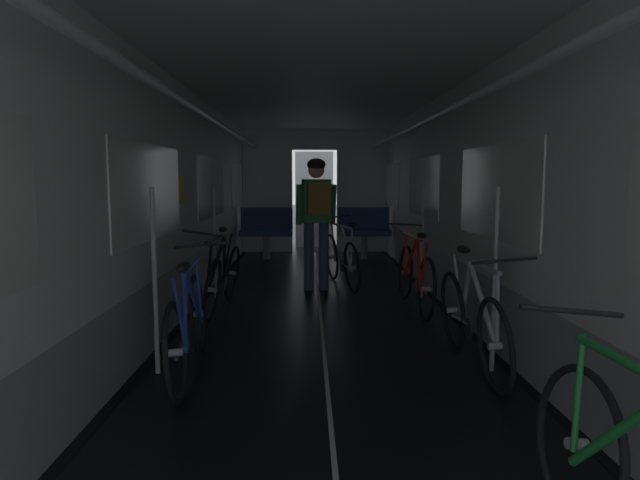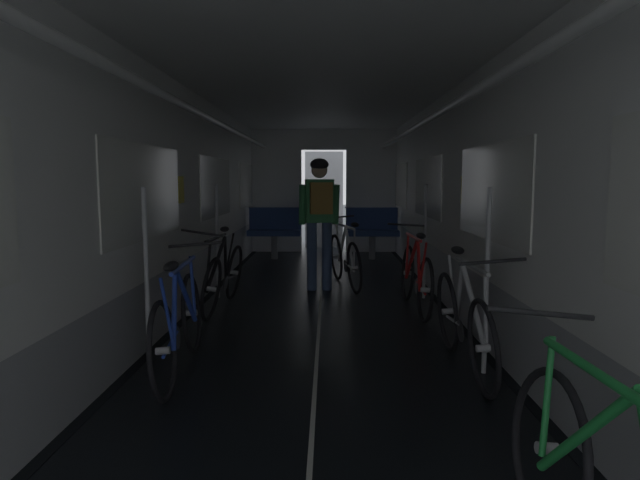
{
  "view_description": "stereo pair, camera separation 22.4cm",
  "coord_description": "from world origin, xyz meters",
  "px_view_note": "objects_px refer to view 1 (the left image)",
  "views": [
    {
      "loc": [
        -0.13,
        -1.88,
        1.45
      ],
      "look_at": [
        0.0,
        4.11,
        0.79
      ],
      "focal_mm": 30.39,
      "sensor_mm": 36.0,
      "label": 1
    },
    {
      "loc": [
        0.09,
        -1.88,
        1.45
      ],
      "look_at": [
        0.0,
        4.11,
        0.79
      ],
      "focal_mm": 30.39,
      "sensor_mm": 36.0,
      "label": 2
    }
  ],
  "objects_px": {
    "bench_seat_far_right": "(364,228)",
    "bicycle_black": "(223,276)",
    "bench_seat_far_left": "(266,228)",
    "bicycle_red": "(415,276)",
    "bicycle_white_in_aisle": "(341,258)",
    "person_cyclist_aisle": "(317,209)",
    "bicycle_blue": "(188,325)",
    "bicycle_silver": "(471,319)"
  },
  "relations": [
    {
      "from": "bicycle_black",
      "to": "person_cyclist_aisle",
      "type": "bearing_deg",
      "value": 44.59
    },
    {
      "from": "bicycle_red",
      "to": "bicycle_blue",
      "type": "height_order",
      "value": "bicycle_blue"
    },
    {
      "from": "bicycle_silver",
      "to": "person_cyclist_aisle",
      "type": "height_order",
      "value": "person_cyclist_aisle"
    },
    {
      "from": "bicycle_red",
      "to": "bicycle_white_in_aisle",
      "type": "relative_size",
      "value": 1.01
    },
    {
      "from": "bicycle_red",
      "to": "person_cyclist_aisle",
      "type": "bearing_deg",
      "value": 134.85
    },
    {
      "from": "bench_seat_far_left",
      "to": "bicycle_red",
      "type": "distance_m",
      "value": 4.47
    },
    {
      "from": "bench_seat_far_left",
      "to": "person_cyclist_aisle",
      "type": "distance_m",
      "value": 3.08
    },
    {
      "from": "bench_seat_far_left",
      "to": "bicycle_white_in_aisle",
      "type": "distance_m",
      "value": 2.92
    },
    {
      "from": "bench_seat_far_right",
      "to": "bicycle_red",
      "type": "distance_m",
      "value": 4.01
    },
    {
      "from": "bench_seat_far_left",
      "to": "bicycle_black",
      "type": "distance_m",
      "value": 3.97
    },
    {
      "from": "bench_seat_far_left",
      "to": "bicycle_black",
      "type": "bearing_deg",
      "value": -92.7
    },
    {
      "from": "bicycle_red",
      "to": "bicycle_blue",
      "type": "distance_m",
      "value": 2.9
    },
    {
      "from": "person_cyclist_aisle",
      "to": "bicycle_white_in_aisle",
      "type": "distance_m",
      "value": 0.82
    },
    {
      "from": "bench_seat_far_left",
      "to": "bicycle_red",
      "type": "height_order",
      "value": "bench_seat_far_left"
    },
    {
      "from": "bicycle_red",
      "to": "bicycle_silver",
      "type": "distance_m",
      "value": 1.9
    },
    {
      "from": "bicycle_blue",
      "to": "person_cyclist_aisle",
      "type": "height_order",
      "value": "person_cyclist_aisle"
    },
    {
      "from": "bicycle_black",
      "to": "person_cyclist_aisle",
      "type": "relative_size",
      "value": 0.98
    },
    {
      "from": "bench_seat_far_left",
      "to": "bench_seat_far_right",
      "type": "bearing_deg",
      "value": 0.0
    },
    {
      "from": "bicycle_blue",
      "to": "bench_seat_far_left",
      "type": "bearing_deg",
      "value": 88.84
    },
    {
      "from": "bench_seat_far_left",
      "to": "bicycle_white_in_aisle",
      "type": "relative_size",
      "value": 0.59
    },
    {
      "from": "bench_seat_far_right",
      "to": "bicycle_black",
      "type": "distance_m",
      "value": 4.44
    },
    {
      "from": "bicycle_black",
      "to": "bench_seat_far_left",
      "type": "bearing_deg",
      "value": 87.3
    },
    {
      "from": "bicycle_red",
      "to": "bicycle_blue",
      "type": "relative_size",
      "value": 1.0
    },
    {
      "from": "bench_seat_far_right",
      "to": "person_cyclist_aisle",
      "type": "xyz_separation_m",
      "value": [
        -0.92,
        -2.91,
        0.5
      ]
    },
    {
      "from": "person_cyclist_aisle",
      "to": "bicycle_white_in_aisle",
      "type": "relative_size",
      "value": 1.04
    },
    {
      "from": "person_cyclist_aisle",
      "to": "bicycle_white_in_aisle",
      "type": "bearing_deg",
      "value": 38.25
    },
    {
      "from": "bicycle_red",
      "to": "bicycle_black",
      "type": "height_order",
      "value": "bicycle_black"
    },
    {
      "from": "bicycle_red",
      "to": "bicycle_black",
      "type": "distance_m",
      "value": 2.16
    },
    {
      "from": "bench_seat_far_left",
      "to": "bench_seat_far_right",
      "type": "xyz_separation_m",
      "value": [
        1.8,
        0.0,
        0.0
      ]
    },
    {
      "from": "bicycle_silver",
      "to": "bicycle_black",
      "type": "bearing_deg",
      "value": 138.75
    },
    {
      "from": "bench_seat_far_right",
      "to": "bicycle_black",
      "type": "relative_size",
      "value": 0.58
    },
    {
      "from": "bicycle_black",
      "to": "bicycle_red",
      "type": "bearing_deg",
      "value": -1.06
    },
    {
      "from": "bicycle_blue",
      "to": "bicycle_white_in_aisle",
      "type": "distance_m",
      "value": 3.63
    },
    {
      "from": "bench_seat_far_left",
      "to": "bicycle_blue",
      "type": "distance_m",
      "value": 6.02
    },
    {
      "from": "bench_seat_far_right",
      "to": "person_cyclist_aisle",
      "type": "bearing_deg",
      "value": -107.52
    },
    {
      "from": "bench_seat_far_right",
      "to": "bicycle_silver",
      "type": "relative_size",
      "value": 0.58
    },
    {
      "from": "bicycle_blue",
      "to": "bicycle_black",
      "type": "relative_size",
      "value": 1.0
    },
    {
      "from": "bicycle_blue",
      "to": "bicycle_silver",
      "type": "distance_m",
      "value": 2.15
    },
    {
      "from": "bench_seat_far_left",
      "to": "bicycle_white_in_aisle",
      "type": "bearing_deg",
      "value": -65.11
    },
    {
      "from": "bench_seat_far_left",
      "to": "bench_seat_far_right",
      "type": "relative_size",
      "value": 1.0
    },
    {
      "from": "bench_seat_far_right",
      "to": "bicycle_silver",
      "type": "height_order",
      "value": "bench_seat_far_right"
    },
    {
      "from": "bench_seat_far_left",
      "to": "person_cyclist_aisle",
      "type": "relative_size",
      "value": 0.57
    }
  ]
}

